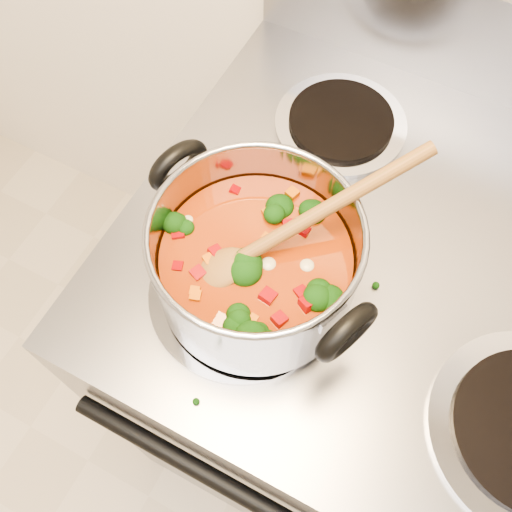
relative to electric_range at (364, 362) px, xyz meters
The scene contains 4 objects.
electric_range is the anchor object (origin of this frame).
stockpot 0.57m from the electric_range, 140.34° to the right, with size 0.30×0.23×0.14m.
wooden_spoon 0.60m from the electric_range, 141.49° to the right, with size 0.20×0.24×0.12m.
cooktop_crumbs 0.56m from the electric_range, 153.36° to the right, with size 0.19×0.25×0.01m.
Camera 1 is at (-0.07, 0.76, 1.57)m, focal length 40.00 mm.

